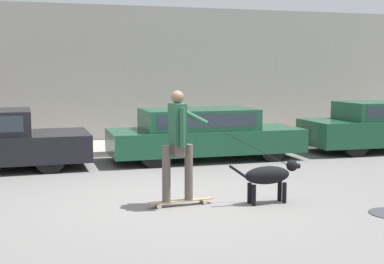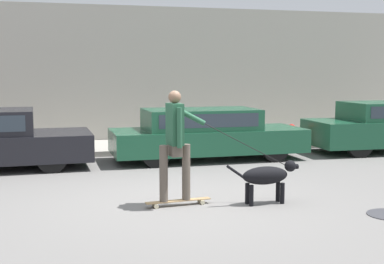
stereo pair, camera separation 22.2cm
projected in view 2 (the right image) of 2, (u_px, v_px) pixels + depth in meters
ground_plane at (180, 202)px, 8.53m from camera, size 36.00×36.00×0.00m
back_wall at (119, 75)px, 15.35m from camera, size 32.00×0.30×3.93m
sidewalk_curb at (126, 147)px, 14.31m from camera, size 30.00×2.27×0.13m
parked_car_1 at (206, 134)px, 12.57m from camera, size 4.52×1.66×1.21m
dog at (267, 176)px, 8.39m from camera, size 1.22×0.31×0.67m
skateboarder at (176, 141)px, 8.18m from camera, size 2.31×0.53×1.79m
fire_hydrant at (292, 137)px, 14.03m from camera, size 0.18×0.18×0.70m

